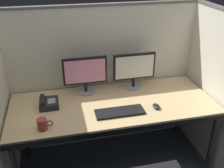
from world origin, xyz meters
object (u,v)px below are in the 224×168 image
object	(u,v)px
monitor_right	(134,69)
keyboard_main	(120,112)
desk	(113,109)
computer_mouse	(156,106)
coffee_mug	(43,124)
desk_phone	(48,103)
monitor_left	(85,73)

from	to	relation	value
monitor_right	keyboard_main	xyz separation A→B (m)	(-0.26, -0.43, -0.20)
desk	keyboard_main	xyz separation A→B (m)	(0.02, -0.16, 0.06)
keyboard_main	computer_mouse	distance (m)	0.35
monitor_right	coffee_mug	world-z (taller)	monitor_right
coffee_mug	computer_mouse	bearing A→B (deg)	5.15
computer_mouse	desk_phone	distance (m)	0.99
desk	keyboard_main	bearing A→B (deg)	-83.25
computer_mouse	coffee_mug	xyz separation A→B (m)	(-1.00, -0.09, 0.03)
desk	computer_mouse	xyz separation A→B (m)	(0.36, -0.15, 0.07)
coffee_mug	monitor_left	bearing A→B (deg)	51.35
monitor_left	coffee_mug	xyz separation A→B (m)	(-0.42, -0.52, -0.17)
monitor_right	keyboard_main	bearing A→B (deg)	-121.03
keyboard_main	monitor_left	bearing A→B (deg)	118.27
monitor_left	keyboard_main	world-z (taller)	monitor_left
keyboard_main	desk_phone	xyz separation A→B (m)	(-0.61, 0.26, 0.02)
desk	desk_phone	bearing A→B (deg)	170.31
monitor_left	keyboard_main	size ratio (longest dim) A/B	1.00
computer_mouse	desk_phone	xyz separation A→B (m)	(-0.95, 0.25, 0.02)
desk	computer_mouse	size ratio (longest dim) A/B	19.79
desk_phone	coffee_mug	world-z (taller)	coffee_mug
desk	desk_phone	xyz separation A→B (m)	(-0.59, 0.10, 0.08)
keyboard_main	computer_mouse	xyz separation A→B (m)	(0.34, 0.01, 0.01)
computer_mouse	monitor_right	bearing A→B (deg)	101.28
monitor_left	computer_mouse	distance (m)	0.75
monitor_right	computer_mouse	bearing A→B (deg)	-78.72
keyboard_main	desk_phone	size ratio (longest dim) A/B	2.26
monitor_left	coffee_mug	world-z (taller)	monitor_left
desk	coffee_mug	world-z (taller)	coffee_mug
monitor_left	desk_phone	bearing A→B (deg)	-153.97
computer_mouse	coffee_mug	size ratio (longest dim) A/B	0.76
keyboard_main	monitor_right	bearing A→B (deg)	58.97
desk	desk_phone	distance (m)	0.60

